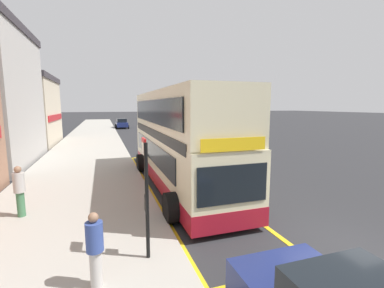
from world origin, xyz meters
The scene contains 8 objects.
ground_plane centered at (0.00, 32.00, 0.00)m, with size 260.00×260.00×0.00m, color #28282B.
pavement_near centered at (-7.00, 32.00, 0.07)m, with size 6.00×76.00×0.14m, color #A39E93.
double_decker_bus centered at (-2.46, 7.44, 2.06)m, with size 3.15×11.36×4.40m.
bus_bay_markings centered at (-2.51, 7.34, 0.01)m, with size 2.99×14.93×0.01m.
bus_stop_sign centered at (-4.89, 1.45, 1.80)m, with size 0.09×0.51×2.86m.
parked_car_navy_behind centered at (-2.81, 41.19, 0.80)m, with size 2.09×4.20×1.62m.
pedestrian_waiting_near_sign centered at (-8.46, 5.11, 1.06)m, with size 0.34×0.34×1.69m.
pedestrian_further_back centered at (-6.05, 0.68, 0.98)m, with size 0.34×0.34×1.56m.
Camera 1 is at (-5.78, -4.62, 3.76)m, focal length 25.00 mm.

